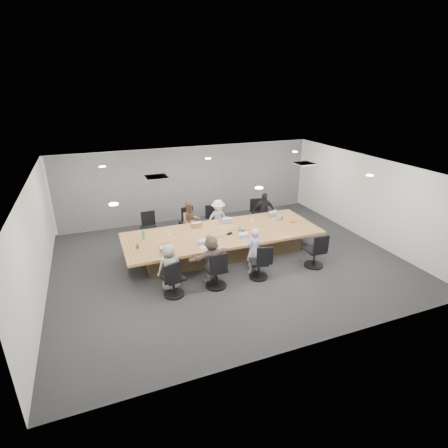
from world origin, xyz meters
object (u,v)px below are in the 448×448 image
object	(u,v)px
chair_7	(315,253)
person_3	(264,211)
laptop_6	(245,240)
bottle_clear	(169,233)
chair_2	(215,223)
bottle_green_right	(240,230)
person_4	(170,267)
mug_brown	(138,247)
chair_6	(259,265)
chair_0	(149,230)
conference_table	(223,242)
laptop_1	(195,226)
laptop_5	(205,247)
person_6	(253,251)
snack_packet	(293,222)
stapler	(229,234)
person_1	(191,221)
laptop_2	(224,221)
bottle_green_left	(143,235)
laptop_3	(271,215)
laptop_4	(165,254)
chair_5	(216,272)
chair_1	(188,225)
person_5	(211,258)
chair_3	(259,216)
chair_4	(173,281)
canvas_bag	(280,218)
person_2	(218,218)

from	to	relation	value
chair_7	person_3	world-z (taller)	person_3
laptop_6	bottle_clear	world-z (taller)	bottle_clear
chair_2	bottle_green_right	size ratio (longest dim) A/B	2.80
person_4	mug_brown	size ratio (longest dim) A/B	11.06
chair_6	bottle_clear	size ratio (longest dim) A/B	4.00
person_4	chair_0	bearing A→B (deg)	-96.62
conference_table	laptop_1	xyz separation A→B (m)	(-0.64, 0.80, 0.35)
laptop_5	bottle_green_right	size ratio (longest dim) A/B	1.17
person_6	snack_packet	size ratio (longest dim) A/B	8.20
person_6	stapler	bearing A→B (deg)	-89.58
chair_0	person_1	world-z (taller)	person_1
chair_6	laptop_2	bearing A→B (deg)	105.27
snack_packet	stapler	bearing A→B (deg)	-175.71
person_1	snack_packet	bearing A→B (deg)	-25.65
bottle_green_left	laptop_3	bearing A→B (deg)	5.59
chair_6	laptop_2	world-z (taller)	chair_6
laptop_4	bottle_clear	xyz separation A→B (m)	(0.39, 1.10, 0.09)
laptop_4	chair_5	bearing A→B (deg)	-48.96
person_6	mug_brown	xyz separation A→B (m)	(-3.00, 1.15, 0.13)
chair_1	bottle_green_left	size ratio (longest dim) A/B	3.14
chair_1	snack_packet	world-z (taller)	chair_1
laptop_6	person_5	bearing A→B (deg)	-155.04
bottle_green_right	chair_5	bearing A→B (deg)	-132.74
chair_3	chair_4	size ratio (longest dim) A/B	0.99
chair_7	person_1	xyz separation A→B (m)	(-2.83, 3.05, 0.26)
chair_6	laptop_6	world-z (taller)	chair_6
bottle_green_right	mug_brown	xyz separation A→B (m)	(-3.03, 0.12, -0.08)
chair_4	canvas_bag	bearing A→B (deg)	9.54
person_1	bottle_clear	bearing A→B (deg)	-133.63
laptop_5	snack_packet	world-z (taller)	snack_packet
chair_1	person_3	xyz separation A→B (m)	(2.74, -0.35, 0.27)
conference_table	person_5	distance (m)	1.62
laptop_4	bottle_green_left	world-z (taller)	bottle_green_left
chair_1	person_6	world-z (taller)	person_6
chair_0	person_3	xyz separation A→B (m)	(4.07, -0.35, 0.26)
person_5	person_6	world-z (taller)	person_6
person_4	laptop_1	bearing A→B (deg)	-128.45
laptop_6	stapler	distance (m)	0.63
canvas_bag	bottle_green_left	bearing A→B (deg)	179.42
person_6	chair_1	bearing A→B (deg)	-84.48
chair_2	bottle_green_right	bearing A→B (deg)	110.30
chair_4	person_2	bearing A→B (deg)	36.18
chair_7	person_5	world-z (taller)	person_5
person_5	laptop_6	world-z (taller)	person_5
laptop_3	stapler	xyz separation A→B (m)	(-1.98, -1.03, 0.02)
person_1	bottle_clear	distance (m)	1.42
mug_brown	canvas_bag	size ratio (longest dim) A/B	0.44
chair_7	stapler	bearing A→B (deg)	148.96
bottle_green_right	chair_7	bearing A→B (deg)	-37.74
laptop_2	laptop_3	bearing A→B (deg)	-166.02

